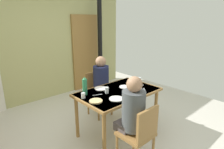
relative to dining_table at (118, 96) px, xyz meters
The scene contains 21 objects.
ground_plane 0.72m from the dining_table, behind, with size 5.90×5.90×0.00m, color beige.
wall_back 2.39m from the dining_table, 96.34° to the left, with size 4.69×0.10×2.51m, color tan.
door_wooden 2.43m from the dining_table, 67.56° to the left, with size 0.80×0.05×2.00m, color olive.
stove_pipe_column 2.37m from the dining_table, 58.20° to the left, with size 0.12×0.12×2.51m, color black.
dining_table is the anchor object (origin of this frame).
chair_near_diner 0.86m from the dining_table, 114.87° to the right, with size 0.40×0.40×0.87m.
chair_far_diner 0.80m from the dining_table, 77.82° to the left, with size 0.40×0.40×0.87m.
person_near_diner 0.73m from the dining_table, 119.42° to the right, with size 0.30×0.37×0.77m.
person_far_diner 0.66m from the dining_table, 75.29° to the left, with size 0.30×0.37×0.77m.
water_bottle_green_near 0.58m from the dining_table, 153.45° to the left, with size 0.07×0.07×0.29m.
serving_bowl_center 0.28m from the dining_table, 63.86° to the right, with size 0.17×0.17×0.06m, color #EFE5CD.
dinner_plate_near_left 0.24m from the dining_table, 13.55° to the left, with size 0.19×0.19×0.01m, color white.
dinner_plate_near_right 0.34m from the dining_table, 138.73° to the right, with size 0.22×0.22×0.01m, color white.
dinner_plate_far_center 0.32m from the dining_table, 117.49° to the left, with size 0.22×0.22×0.01m, color white.
drinking_glass_by_near_diner 0.61m from the dining_table, ahead, with size 0.06×0.06×0.10m, color silver.
drinking_glass_by_far_diner 0.62m from the dining_table, 166.43° to the left, with size 0.06×0.06×0.09m, color silver.
drinking_glass_spare_center 0.24m from the dining_table, 164.13° to the left, with size 0.06×0.06×0.10m, color silver.
bread_plate_sliced 0.54m from the dining_table, behind, with size 0.19×0.19×0.02m, color #DBB77A.
cutlery_knife_near 0.47m from the dining_table, ahead, with size 0.15×0.02×0.00m, color silver.
cutlery_fork_near 0.45m from the dining_table, 36.38° to the right, with size 0.15×0.02×0.00m, color silver.
cutlery_knife_far 0.38m from the dining_table, 164.61° to the left, with size 0.15×0.02×0.00m, color silver.
Camera 1 is at (-1.78, -2.12, 1.89)m, focal length 30.52 mm.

